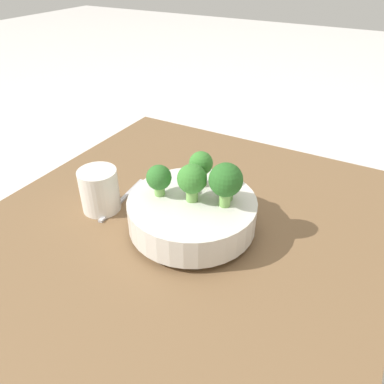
% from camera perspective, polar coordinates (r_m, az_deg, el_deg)
% --- Properties ---
extents(ground_plane, '(6.00, 6.00, 0.00)m').
position_cam_1_polar(ground_plane, '(0.86, -2.87, -8.91)').
color(ground_plane, silver).
extents(table, '(1.05, 0.88, 0.05)m').
position_cam_1_polar(table, '(0.84, -2.92, -7.68)').
color(table, brown).
rests_on(table, ground_plane).
extents(bowl, '(0.28, 0.28, 0.08)m').
position_cam_1_polar(bowl, '(0.81, -0.00, -3.19)').
color(bowl, silver).
rests_on(bowl, table).
extents(broccoli_floret_back, '(0.07, 0.07, 0.10)m').
position_cam_1_polar(broccoli_floret_back, '(0.75, 5.16, 1.70)').
color(broccoli_floret_back, '#7AB256').
rests_on(broccoli_floret_back, bowl).
extents(broccoli_floret_left, '(0.05, 0.05, 0.08)m').
position_cam_1_polar(broccoli_floret_left, '(0.82, 1.37, 4.05)').
color(broccoli_floret_left, '#6BA34C').
rests_on(broccoli_floret_left, bowl).
extents(romanesco_piece_far, '(0.05, 0.05, 0.07)m').
position_cam_1_polar(romanesco_piece_far, '(0.77, 5.35, 1.72)').
color(romanesco_piece_far, '#609347').
rests_on(romanesco_piece_far, bowl).
extents(broccoli_floret_front, '(0.05, 0.05, 0.07)m').
position_cam_1_polar(broccoli_floret_front, '(0.79, -5.06, 2.09)').
color(broccoli_floret_front, '#7AB256').
rests_on(broccoli_floret_front, bowl).
extents(broccoli_floret_center, '(0.06, 0.06, 0.08)m').
position_cam_1_polar(broccoli_floret_center, '(0.76, -0.00, 1.84)').
color(broccoli_floret_center, '#7AB256').
rests_on(broccoli_floret_center, bowl).
extents(cup, '(0.09, 0.09, 0.10)m').
position_cam_1_polar(cup, '(0.90, -13.74, 0.40)').
color(cup, silver).
rests_on(cup, table).
extents(fork, '(0.19, 0.03, 0.01)m').
position_cam_1_polar(fork, '(0.94, -10.53, -1.11)').
color(fork, '#B2B2B7').
rests_on(fork, table).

